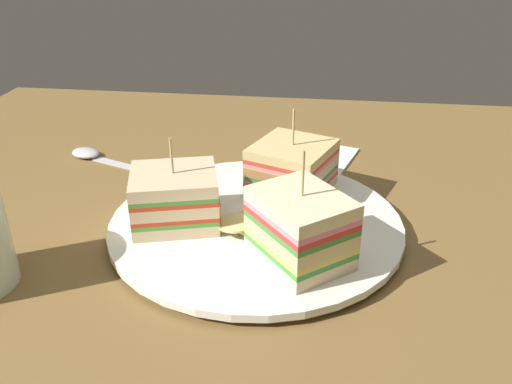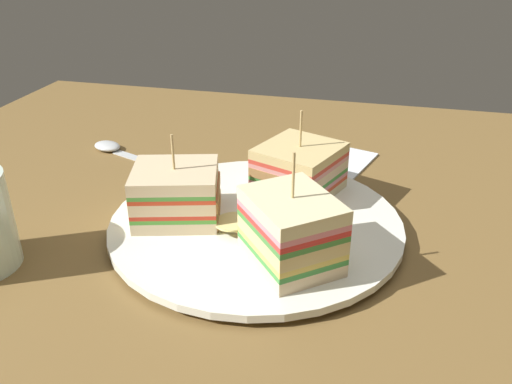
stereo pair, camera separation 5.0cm
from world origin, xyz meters
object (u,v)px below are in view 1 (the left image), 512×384
object	(u,v)px
plate	(256,224)
sandwich_wedge_1	(300,228)
napkin	(304,155)
sandwich_wedge_2	(292,167)
chip_pile	(252,221)
spoon	(98,157)
sandwich_wedge_0	(175,198)

from	to	relation	value
plate	sandwich_wedge_1	xyz separation A→B (cm)	(-4.50, 6.12, 3.55)
sandwich_wedge_1	napkin	world-z (taller)	sandwich_wedge_1
sandwich_wedge_2	napkin	size ratio (longest dim) A/B	0.85
chip_pile	napkin	world-z (taller)	chip_pile
plate	chip_pile	world-z (taller)	chip_pile
chip_pile	napkin	bearing A→B (deg)	-100.61
sandwich_wedge_2	plate	bearing A→B (deg)	-0.99
spoon	napkin	size ratio (longest dim) A/B	1.35
sandwich_wedge_1	chip_pile	distance (cm)	6.89
sandwich_wedge_1	sandwich_wedge_2	distance (cm)	13.26
plate	spoon	xyz separation A→B (cm)	(22.06, -14.61, -0.38)
sandwich_wedge_0	napkin	bearing A→B (deg)	45.69
sandwich_wedge_2	napkin	distance (cm)	12.46
sandwich_wedge_0	spoon	distance (cm)	21.88
sandwich_wedge_0	napkin	distance (cm)	23.40
sandwich_wedge_0	napkin	world-z (taller)	sandwich_wedge_0
chip_pile	spoon	xyz separation A→B (cm)	(21.87, -16.22, -1.69)
sandwich_wedge_0	napkin	size ratio (longest dim) A/B	0.80
plate	napkin	size ratio (longest dim) A/B	2.37
sandwich_wedge_1	napkin	bearing A→B (deg)	-37.32
sandwich_wedge_1	spoon	xyz separation A→B (cm)	(26.55, -20.73, -3.94)
sandwich_wedge_2	chip_pile	distance (cm)	9.33
sandwich_wedge_2	chip_pile	bearing A→B (deg)	1.73
plate	napkin	distance (cm)	19.29
sandwich_wedge_0	chip_pile	xyz separation A→B (cm)	(-7.28, 0.28, -1.77)
napkin	sandwich_wedge_2	bearing A→B (deg)	86.32
sandwich_wedge_1	sandwich_wedge_0	bearing A→B (deg)	28.92
spoon	napkin	bearing A→B (deg)	-149.40
sandwich_wedge_0	sandwich_wedge_1	size ratio (longest dim) A/B	0.94
sandwich_wedge_2	chip_pile	world-z (taller)	sandwich_wedge_2
plate	chip_pile	distance (cm)	2.08
plate	sandwich_wedge_1	distance (cm)	8.39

